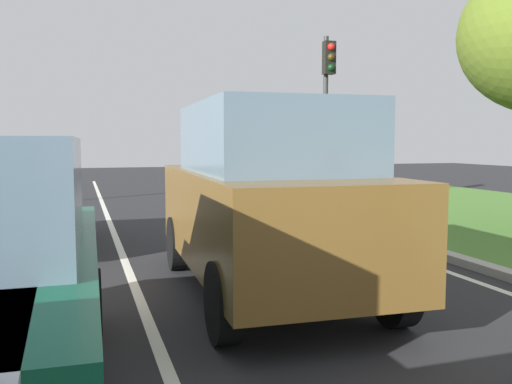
# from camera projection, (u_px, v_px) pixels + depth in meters

# --- Properties ---
(ground_plane) EXTENTS (60.00, 60.00, 0.00)m
(ground_plane) POSITION_uv_depth(u_px,v_px,m) (152.00, 235.00, 10.85)
(ground_plane) COLOR #262628
(lane_line_center) EXTENTS (0.12, 32.00, 0.01)m
(lane_line_center) POSITION_uv_depth(u_px,v_px,m) (115.00, 237.00, 10.64)
(lane_line_center) COLOR silver
(lane_line_center) RESTS_ON ground
(lane_line_right_edge) EXTENTS (0.12, 32.00, 0.01)m
(lane_line_right_edge) POSITION_uv_depth(u_px,v_px,m) (320.00, 227.00, 11.95)
(lane_line_right_edge) COLOR silver
(lane_line_right_edge) RESTS_ON ground
(grass_verge_right) EXTENTS (9.00, 48.00, 0.06)m
(grass_verge_right) POSITION_uv_depth(u_px,v_px,m) (504.00, 216.00, 13.43)
(grass_verge_right) COLOR #47752D
(grass_verge_right) RESTS_ON ground
(curb_right) EXTENTS (0.24, 48.00, 0.12)m
(curb_right) POSITION_uv_depth(u_px,v_px,m) (341.00, 223.00, 12.09)
(curb_right) COLOR #9E9B93
(curb_right) RESTS_ON ground
(car_suv_ahead) EXTENTS (2.10, 4.56, 2.28)m
(car_suv_ahead) POSITION_uv_depth(u_px,v_px,m) (267.00, 198.00, 6.59)
(car_suv_ahead) COLOR brown
(car_suv_ahead) RESTS_ON ground
(car_hatchback_far) EXTENTS (1.77, 3.72, 1.78)m
(car_hatchback_far) POSITION_uv_depth(u_px,v_px,m) (18.00, 198.00, 9.37)
(car_hatchback_far) COLOR black
(car_hatchback_far) RESTS_ON ground
(traffic_light_near_right) EXTENTS (0.32, 0.50, 4.78)m
(traffic_light_near_right) POSITION_uv_depth(u_px,v_px,m) (327.00, 90.00, 15.44)
(traffic_light_near_right) COLOR #2D2D2D
(traffic_light_near_right) RESTS_ON ground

